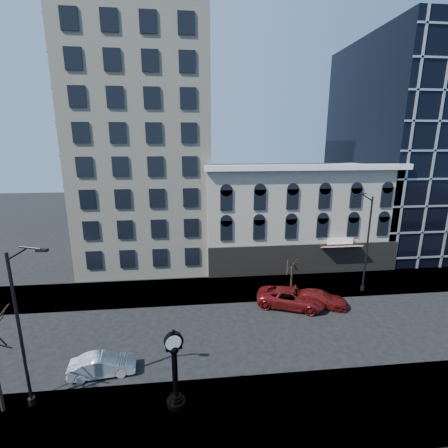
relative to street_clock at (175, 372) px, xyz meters
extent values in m
plane|color=black|center=(1.95, 6.92, -2.31)|extent=(160.00, 160.00, 0.00)
cube|color=gray|center=(1.95, 14.92, -2.25)|extent=(160.00, 6.00, 0.12)
cube|color=gray|center=(1.95, -1.08, -2.25)|extent=(160.00, 6.00, 0.12)
cube|color=beige|center=(-4.05, 25.92, 16.69)|extent=(15.00, 15.00, 38.00)
cube|color=#A39886|center=(13.95, 22.92, 3.69)|extent=(22.00, 10.00, 12.00)
cube|color=white|center=(13.95, 17.72, 9.89)|extent=(22.60, 0.80, 0.60)
cube|color=black|center=(13.95, 17.87, -0.51)|extent=(22.00, 0.30, 3.60)
cube|color=maroon|center=(17.95, 17.32, 1.09)|extent=(4.50, 1.18, 0.55)
cube|color=black|center=(33.95, 27.92, 11.69)|extent=(20.00, 20.00, 28.00)
cylinder|color=black|center=(0.00, 0.00, -2.04)|extent=(1.10, 1.10, 0.30)
cylinder|color=black|center=(0.00, 0.00, -1.79)|extent=(0.80, 0.80, 0.20)
cylinder|color=black|center=(0.00, 0.00, -1.61)|extent=(0.60, 0.60, 0.16)
cylinder|color=black|center=(0.00, 0.00, -0.09)|extent=(0.32, 0.32, 2.89)
sphere|color=black|center=(0.00, 0.00, 1.45)|extent=(0.56, 0.56, 0.56)
cube|color=black|center=(0.00, 0.00, 1.55)|extent=(0.92, 0.47, 0.25)
cylinder|color=black|center=(0.00, 0.00, 1.95)|extent=(1.09, 0.60, 1.04)
cylinder|color=white|center=(0.00, -0.17, 1.95)|extent=(0.85, 0.27, 0.88)
cylinder|color=white|center=(0.00, 0.17, 1.95)|extent=(0.85, 0.27, 0.88)
sphere|color=black|center=(0.00, 0.00, 2.55)|extent=(0.20, 0.20, 0.20)
cylinder|color=black|center=(-8.26, 0.92, 2.43)|extent=(0.17, 0.17, 9.24)
cylinder|color=black|center=(-8.26, 0.92, -1.97)|extent=(0.39, 0.39, 0.43)
cube|color=black|center=(-6.24, 0.59, 7.21)|extent=(0.62, 0.33, 0.15)
cylinder|color=black|center=(18.35, 12.92, 2.64)|extent=(0.18, 0.18, 9.66)
cylinder|color=black|center=(18.35, 12.92, -1.96)|extent=(0.40, 0.40, 0.45)
cube|color=black|center=(16.23, 12.65, 7.64)|extent=(0.64, 0.32, 0.16)
cylinder|color=black|center=(11.27, 14.17, -1.01)|extent=(0.20, 0.20, 2.35)
imported|color=silver|center=(-4.86, 3.23, -1.62)|extent=(4.30, 1.91, 1.37)
imported|color=maroon|center=(10.13, 10.68, -1.45)|extent=(6.78, 4.91, 1.71)
imported|color=maroon|center=(12.84, 10.52, -1.58)|extent=(5.43, 3.74, 1.46)
camera|label=1|loc=(1.06, -15.75, 12.46)|focal=26.00mm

